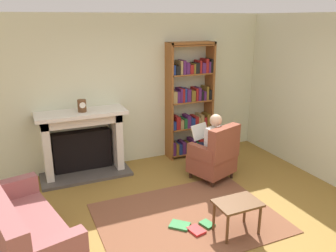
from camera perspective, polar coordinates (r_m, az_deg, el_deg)
ground at (r=4.63m, az=5.10°, el=-16.91°), size 14.00×14.00×0.00m
back_wall at (r=6.29m, az=-5.85°, el=5.93°), size 5.60×0.10×2.70m
side_wall_right at (r=6.56m, az=20.72°, el=5.36°), size 0.10×5.20×2.70m
area_rug at (r=4.85m, az=3.34°, el=-15.04°), size 2.40×1.80×0.01m
fireplace at (r=6.03m, az=-14.08°, el=-2.45°), size 1.51×0.64×1.15m
mantel_clock at (r=5.75m, az=-14.18°, el=3.30°), size 0.14×0.14×0.20m
bookshelf at (r=6.56m, az=3.67°, el=3.89°), size 0.90×0.32×2.20m
armchair_reading at (r=5.75m, az=7.86°, el=-4.97°), size 0.81×0.80×0.97m
seated_reader at (r=5.74m, az=7.04°, el=-2.84°), size 0.48×0.59×1.14m
sofa_floral at (r=4.32m, az=-23.01°, el=-16.14°), size 1.10×1.82×0.85m
side_table at (r=4.45m, az=11.51°, el=-13.11°), size 0.56×0.39×0.44m
scattered_books at (r=4.63m, az=3.99°, el=-16.43°), size 0.59×0.47×0.03m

